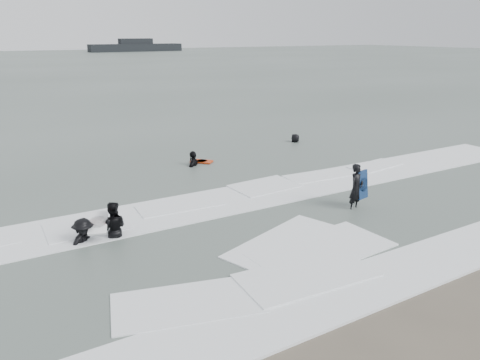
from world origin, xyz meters
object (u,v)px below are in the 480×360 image
surfer_right_far (295,143)px  vessel_horizon (136,47)px  surfer_breaker (84,244)px  surfer_wading (114,238)px  surfer_centre (355,210)px  surfer_right_near (194,166)px

surfer_right_far → vessel_horizon: size_ratio=0.06×
surfer_breaker → surfer_right_far: bearing=-6.4°
surfer_wading → surfer_right_far: bearing=-128.7°
surfer_centre → surfer_right_near: (-2.43, 7.59, 0.00)m
surfer_wading → surfer_right_far: surfer_wading is taller
surfer_wading → surfer_breaker: 0.85m
surfer_right_near → vessel_horizon: (38.53, 126.31, 1.42)m
surfer_wading → vessel_horizon: vessel_horizon is taller
surfer_breaker → surfer_wading: bearing=-34.4°
surfer_wading → surfer_right_far: size_ratio=1.00×
surfer_centre → vessel_horizon: 138.68m
surfer_centre → surfer_right_far: surfer_right_far is taller
surfer_right_far → surfer_right_near: bearing=-36.3°
surfer_breaker → vessel_horizon: bearing=35.2°
surfer_right_near → vessel_horizon: 132.06m
surfer_right_near → surfer_right_far: 6.80m
surfer_centre → surfer_breaker: size_ratio=0.99×
surfer_right_near → surfer_breaker: bearing=0.5°
surfer_centre → surfer_right_far: 9.97m
surfer_breaker → surfer_right_far: size_ratio=0.99×
surfer_right_far → surfer_breaker: bearing=-18.8°
surfer_wading → surfer_right_far: 13.82m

